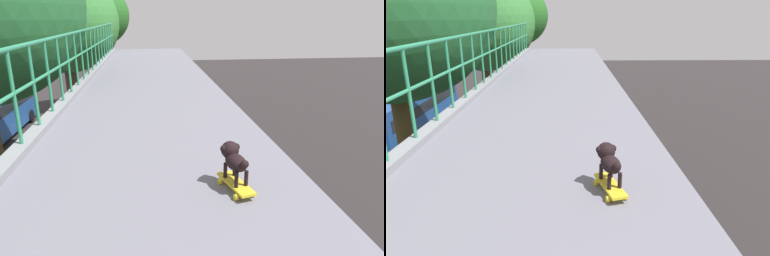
% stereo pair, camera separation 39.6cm
% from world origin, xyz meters
% --- Properties ---
extents(overpass_deck, '(3.12, 28.87, 0.36)m').
position_xyz_m(overpass_deck, '(1.26, -0.00, 6.14)').
color(overpass_deck, slate).
rests_on(overpass_deck, bridge_pier).
extents(roadside_tree_far, '(5.11, 5.11, 9.91)m').
position_xyz_m(roadside_tree_far, '(-2.62, 15.57, 7.44)').
color(roadside_tree_far, '#4D3725').
rests_on(roadside_tree_far, ground).
extents(roadside_tree_farthest, '(5.29, 5.29, 10.25)m').
position_xyz_m(roadside_tree_farthest, '(-2.72, 26.76, 7.74)').
color(roadside_tree_farthest, brown).
rests_on(roadside_tree_farthest, ground).
extents(toy_skateboard, '(0.28, 0.52, 0.08)m').
position_xyz_m(toy_skateboard, '(2.03, 0.52, 6.38)').
color(toy_skateboard, gold).
rests_on(toy_skateboard, overpass_deck).
extents(small_dog, '(0.24, 0.42, 0.35)m').
position_xyz_m(small_dog, '(2.02, 0.59, 6.61)').
color(small_dog, black).
rests_on(small_dog, toy_skateboard).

